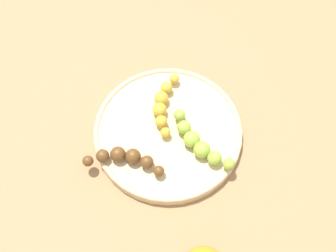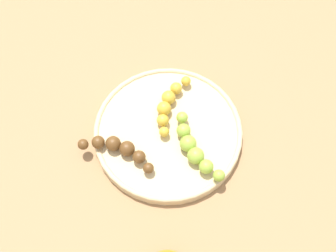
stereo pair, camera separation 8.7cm
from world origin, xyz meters
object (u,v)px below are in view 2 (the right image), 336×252
fruit_bowl (168,132)px  banana_overripe (119,149)px  banana_green (194,148)px  banana_spotted (169,104)px

fruit_bowl → banana_overripe: 0.10m
fruit_bowl → banana_green: 0.07m
banana_overripe → banana_green: banana_green is taller
banana_green → banana_spotted: bearing=-92.8°
fruit_bowl → banana_overripe: size_ratio=1.95×
banana_spotted → banana_overripe: bearing=65.9°
banana_green → fruit_bowl: bearing=-71.6°
banana_green → banana_spotted: size_ratio=1.06×
banana_green → banana_overripe: bearing=-28.4°
fruit_bowl → banana_overripe: bearing=-27.2°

